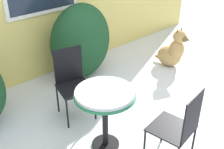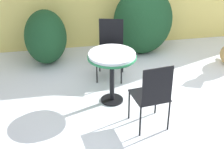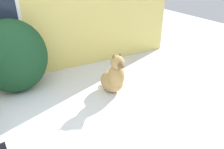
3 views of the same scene
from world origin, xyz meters
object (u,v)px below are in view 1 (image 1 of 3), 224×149
patio_chair_near_table (72,81)px  dog (172,52)px  patio_chair_far_side (179,126)px  patio_table (105,100)px

patio_chair_near_table → dog: 2.30m
patio_chair_near_table → dog: size_ratio=1.27×
patio_chair_near_table → patio_chair_far_side: same height
patio_chair_far_side → dog: bearing=-150.6°
patio_chair_near_table → patio_table: bearing=-83.6°
patio_chair_far_side → dog: size_ratio=1.27×
patio_table → dog: (2.41, 0.76, -0.39)m
dog → patio_chair_near_table: bearing=176.1°
patio_chair_near_table → dog: (2.28, -0.06, -0.25)m
patio_chair_far_side → dog: 2.54m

